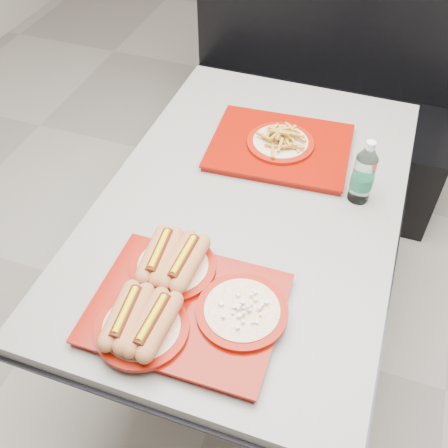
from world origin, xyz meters
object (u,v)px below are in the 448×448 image
(tray_near, at_px, (179,300))
(tray_far, at_px, (280,144))
(booth_bench, at_px, (314,106))
(diner_table, at_px, (249,235))
(water_bottle, at_px, (363,175))

(tray_near, height_order, tray_far, tray_near)
(tray_near, relative_size, tray_far, 1.01)
(tray_near, bearing_deg, booth_bench, 88.11)
(diner_table, bearing_deg, tray_far, 85.30)
(diner_table, height_order, tray_near, tray_near)
(diner_table, height_order, booth_bench, booth_bench)
(water_bottle, bearing_deg, booth_bench, 107.59)
(booth_bench, height_order, tray_near, booth_bench)
(tray_far, bearing_deg, water_bottle, -27.24)
(tray_far, bearing_deg, booth_bench, 91.48)
(booth_bench, bearing_deg, tray_near, -91.89)
(diner_table, bearing_deg, tray_near, -96.45)
(diner_table, xyz_separation_m, water_bottle, (0.31, 0.11, 0.26))
(tray_near, distance_m, tray_far, 0.72)
(booth_bench, bearing_deg, water_bottle, -72.41)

